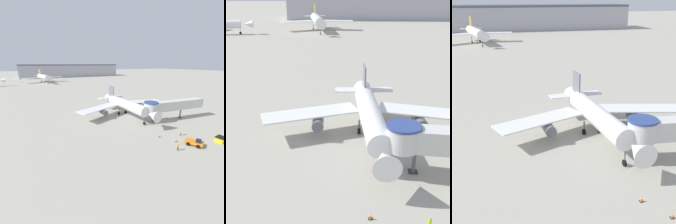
# 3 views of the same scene
# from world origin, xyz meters

# --- Properties ---
(ground_plane) EXTENTS (800.00, 800.00, 0.00)m
(ground_plane) POSITION_xyz_m (0.00, 0.00, 0.00)
(ground_plane) COLOR #A8A393
(main_airplane) EXTENTS (32.35, 26.33, 8.63)m
(main_airplane) POSITION_xyz_m (-0.83, 2.10, 3.67)
(main_airplane) COLOR white
(main_airplane) RESTS_ON ground_plane
(traffic_cone_near_nose) EXTENTS (0.42, 0.42, 0.69)m
(traffic_cone_near_nose) POSITION_xyz_m (-1.56, -15.24, 0.33)
(traffic_cone_near_nose) COLOR black
(traffic_cone_near_nose) RESTS_ON ground_plane
(ground_crew_marshaller) EXTENTS (0.37, 0.33, 1.65)m
(ground_crew_marshaller) POSITION_xyz_m (3.66, -16.78, 0.95)
(ground_crew_marshaller) COLOR #1E2338
(ground_crew_marshaller) RESTS_ON ground_plane
(background_jet_gold_tail) EXTENTS (35.79, 35.16, 11.68)m
(background_jet_gold_tail) POSITION_xyz_m (-20.41, 115.75, 5.10)
(background_jet_gold_tail) COLOR white
(background_jet_gold_tail) RESTS_ON ground_plane
(terminal_building) EXTENTS (123.46, 26.99, 15.94)m
(terminal_building) POSITION_xyz_m (17.31, 175.00, 7.98)
(terminal_building) COLOR #A8A8B2
(terminal_building) RESTS_ON ground_plane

